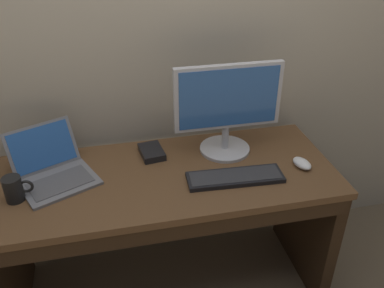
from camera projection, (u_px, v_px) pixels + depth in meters
ground_plane at (169, 285)px, 2.20m from camera, size 14.00×14.00×0.00m
desk at (166, 214)px, 1.94m from camera, size 1.55×0.63×0.73m
laptop_space_gray at (54, 170)px, 1.78m from camera, size 0.41×0.42×0.20m
external_monitor at (228, 106)px, 1.87m from camera, size 0.50×0.24×0.44m
wired_keyboard at (235, 177)px, 1.79m from camera, size 0.43×0.15×0.02m
computer_mouse at (302, 163)px, 1.87m from camera, size 0.09×0.12×0.04m
external_drive_box at (152, 152)px, 1.96m from camera, size 0.12×0.16×0.03m
coffee_mug at (14, 189)px, 1.64m from camera, size 0.12×0.08×0.11m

